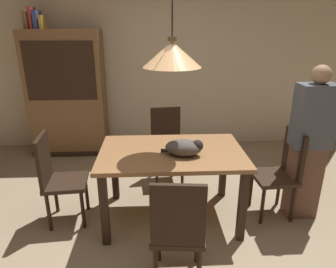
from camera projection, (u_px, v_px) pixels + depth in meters
ground at (170, 249)px, 2.70m from camera, size 10.00×10.00×0.00m
back_wall at (161, 56)px, 4.69m from camera, size 6.40×0.10×2.90m
dining_table at (172, 160)px, 2.96m from camera, size 1.40×0.90×0.75m
chair_left_side at (57, 175)px, 2.94m from camera, size 0.43×0.43×0.93m
chair_right_side at (282, 170)px, 3.06m from camera, size 0.42×0.42×0.93m
chair_near_front at (178, 228)px, 2.18m from camera, size 0.44×0.44×0.93m
chair_far_back at (167, 141)px, 3.83m from camera, size 0.44×0.44×0.93m
cat_sleeping at (185, 148)px, 2.79m from camera, size 0.40×0.28×0.16m
pendant_lamp at (172, 54)px, 2.61m from camera, size 0.52×0.52×1.30m
hutch_bookcase at (68, 96)px, 4.51m from camera, size 1.12×0.45×1.85m
book_brown_thick at (28, 20)px, 4.13m from camera, size 0.06×0.24×0.22m
book_red_tall at (33, 18)px, 4.12m from camera, size 0.04×0.22×0.28m
book_blue_wide at (37, 20)px, 4.13m from camera, size 0.06×0.24×0.24m
book_yellow_short at (43, 22)px, 4.14m from camera, size 0.04×0.20×0.18m
person_standing at (309, 145)px, 2.95m from camera, size 0.36×0.22×1.57m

